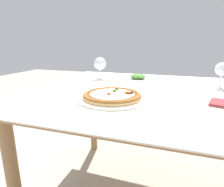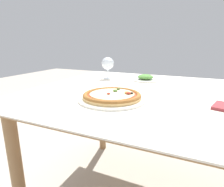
{
  "view_description": "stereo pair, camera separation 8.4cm",
  "coord_description": "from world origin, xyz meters",
  "px_view_note": "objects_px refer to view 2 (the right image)",
  "views": [
    {
      "loc": [
        0.09,
        -1.0,
        0.96
      ],
      "look_at": [
        -0.16,
        -0.23,
        0.74
      ],
      "focal_mm": 30.0,
      "sensor_mm": 36.0,
      "label": 1
    },
    {
      "loc": [
        0.17,
        -0.97,
        0.96
      ],
      "look_at": [
        -0.16,
        -0.23,
        0.74
      ],
      "focal_mm": 30.0,
      "sensor_mm": 36.0,
      "label": 2
    }
  ],
  "objects_px": {
    "wine_glass_far_left": "(108,64)",
    "pizza_plate": "(112,96)",
    "side_plate": "(145,78)",
    "dining_table": "(157,106)",
    "fork": "(117,84)"
  },
  "relations": [
    {
      "from": "dining_table",
      "to": "pizza_plate",
      "type": "distance_m",
      "value": 0.29
    },
    {
      "from": "dining_table",
      "to": "fork",
      "type": "height_order",
      "value": "fork"
    },
    {
      "from": "pizza_plate",
      "to": "wine_glass_far_left",
      "type": "xyz_separation_m",
      "value": [
        -0.25,
        0.48,
        0.09
      ]
    },
    {
      "from": "side_plate",
      "to": "dining_table",
      "type": "bearing_deg",
      "value": -63.97
    },
    {
      "from": "pizza_plate",
      "to": "wine_glass_far_left",
      "type": "bearing_deg",
      "value": 117.55
    },
    {
      "from": "wine_glass_far_left",
      "to": "pizza_plate",
      "type": "bearing_deg",
      "value": -62.45
    },
    {
      "from": "pizza_plate",
      "to": "dining_table",
      "type": "bearing_deg",
      "value": 54.57
    },
    {
      "from": "fork",
      "to": "pizza_plate",
      "type": "bearing_deg",
      "value": -70.65
    },
    {
      "from": "dining_table",
      "to": "wine_glass_far_left",
      "type": "bearing_deg",
      "value": 148.13
    },
    {
      "from": "wine_glass_far_left",
      "to": "side_plate",
      "type": "height_order",
      "value": "wine_glass_far_left"
    },
    {
      "from": "pizza_plate",
      "to": "wine_glass_far_left",
      "type": "relative_size",
      "value": 1.97
    },
    {
      "from": "dining_table",
      "to": "wine_glass_far_left",
      "type": "xyz_separation_m",
      "value": [
        -0.41,
        0.26,
        0.18
      ]
    },
    {
      "from": "dining_table",
      "to": "wine_glass_far_left",
      "type": "distance_m",
      "value": 0.52
    },
    {
      "from": "dining_table",
      "to": "pizza_plate",
      "type": "height_order",
      "value": "pizza_plate"
    },
    {
      "from": "pizza_plate",
      "to": "side_plate",
      "type": "height_order",
      "value": "side_plate"
    }
  ]
}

